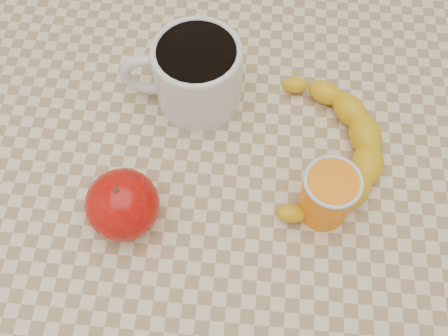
# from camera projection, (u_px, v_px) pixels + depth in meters

# --- Properties ---
(ground) EXTENTS (3.00, 3.00, 0.00)m
(ground) POSITION_uv_depth(u_px,v_px,m) (224.00, 302.00, 1.30)
(ground) COLOR tan
(ground) RESTS_ON ground
(table) EXTENTS (0.80, 0.80, 0.75)m
(table) POSITION_uv_depth(u_px,v_px,m) (224.00, 202.00, 0.71)
(table) COLOR beige
(table) RESTS_ON ground
(coffee_mug) EXTENTS (0.16, 0.12, 0.10)m
(coffee_mug) POSITION_uv_depth(u_px,v_px,m) (195.00, 72.00, 0.64)
(coffee_mug) COLOR silver
(coffee_mug) RESTS_ON table
(orange_juice_glass) EXTENTS (0.07, 0.07, 0.08)m
(orange_juice_glass) POSITION_uv_depth(u_px,v_px,m) (328.00, 194.00, 0.57)
(orange_juice_glass) COLOR orange
(orange_juice_glass) RESTS_ON table
(apple) EXTENTS (0.11, 0.11, 0.08)m
(apple) POSITION_uv_depth(u_px,v_px,m) (123.00, 204.00, 0.57)
(apple) COLOR #970505
(apple) RESTS_ON table
(banana) EXTENTS (0.26, 0.31, 0.04)m
(banana) POSITION_uv_depth(u_px,v_px,m) (324.00, 150.00, 0.62)
(banana) COLOR yellow
(banana) RESTS_ON table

